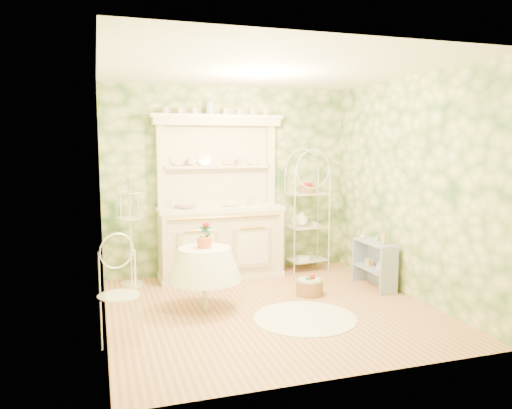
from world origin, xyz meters
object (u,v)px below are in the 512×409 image
object	(u,v)px
side_shelf	(374,263)
birdcage_stand	(131,236)
bakers_rack	(307,206)
round_table	(205,280)
cafe_chair	(119,296)
floor_basket	(309,287)
kitchen_dresser	(220,197)

from	to	relation	value
side_shelf	birdcage_stand	world-z (taller)	birdcage_stand
bakers_rack	round_table	distance (m)	2.36
round_table	birdcage_stand	bearing A→B (deg)	120.74
side_shelf	round_table	size ratio (longest dim) A/B	1.10
bakers_rack	side_shelf	bearing A→B (deg)	-75.79
cafe_chair	floor_basket	xyz separation A→B (m)	(2.33, 0.80, -0.34)
birdcage_stand	side_shelf	bearing A→B (deg)	-19.15
birdcage_stand	floor_basket	distance (m)	2.44
round_table	cafe_chair	size ratio (longest dim) A/B	0.76
bakers_rack	birdcage_stand	distance (m)	2.59
bakers_rack	kitchen_dresser	bearing A→B (deg)	173.29
kitchen_dresser	floor_basket	size ratio (longest dim) A/B	7.38
cafe_chair	floor_basket	bearing A→B (deg)	-1.65
bakers_rack	round_table	bearing A→B (deg)	-151.87
kitchen_dresser	birdcage_stand	size ratio (longest dim) A/B	1.72
birdcage_stand	floor_basket	bearing A→B (deg)	-27.87
birdcage_stand	bakers_rack	bearing A→B (deg)	2.18
side_shelf	round_table	distance (m)	2.31
kitchen_dresser	round_table	size ratio (longest dim) A/B	3.37
side_shelf	round_table	world-z (taller)	round_table
bakers_rack	round_table	size ratio (longest dim) A/B	2.84
floor_basket	round_table	bearing A→B (deg)	-174.51
kitchen_dresser	bakers_rack	distance (m)	1.34
bakers_rack	cafe_chair	bearing A→B (deg)	-152.39
cafe_chair	kitchen_dresser	bearing A→B (deg)	32.62
kitchen_dresser	cafe_chair	distance (m)	2.57
cafe_chair	birdcage_stand	distance (m)	1.94
round_table	floor_basket	size ratio (longest dim) A/B	2.19
cafe_chair	bakers_rack	bearing A→B (deg)	14.91
cafe_chair	birdcage_stand	bearing A→B (deg)	62.29
round_table	floor_basket	distance (m)	1.39
kitchen_dresser	bakers_rack	world-z (taller)	kitchen_dresser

